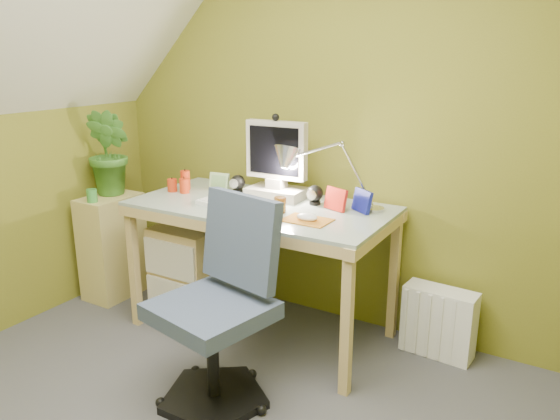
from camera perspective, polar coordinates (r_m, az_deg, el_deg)
The scene contains 19 objects.
wall_back at distance 3.31m, azimuth 5.40°, elevation 8.35°, with size 3.20×0.01×2.40m, color olive.
desk at distance 3.28m, azimuth -1.99°, elevation -6.18°, with size 1.50×0.75×0.80m, color tan, non-canonical shape.
monitor at distance 3.24m, azimuth -0.36°, elevation 5.38°, with size 0.35×0.20×0.47m, color beige, non-canonical shape.
speaker_left at distance 3.41m, azimuth -4.42°, elevation 2.75°, with size 0.09×0.09×0.11m, color black, non-canonical shape.
speaker_right at distance 3.13m, azimuth 3.68°, elevation 1.57°, with size 0.09×0.09×0.11m, color black, non-canonical shape.
keyboard at distance 3.07m, azimuth -4.73°, elevation 0.41°, with size 0.48×0.15×0.02m, color white.
mousepad at distance 2.84m, azimuth 2.84°, elevation -1.07°, with size 0.24×0.17×0.01m, color #B86D1C.
mouse at distance 2.84m, azimuth 2.85°, elevation -0.75°, with size 0.12×0.07×0.04m, color white.
amber_tumbler at distance 2.98m, azimuth 0.01°, elevation 0.54°, with size 0.07×0.07×0.09m, color brown.
candle_cluster at distance 3.49m, azimuth -10.29°, elevation 2.96°, with size 0.16×0.14×0.12m, color red, non-canonical shape.
photo_frame_red at distance 3.03m, azimuth 5.85°, elevation 1.14°, with size 0.15×0.02×0.12m, color red.
photo_frame_blue at distance 3.02m, azimuth 8.58°, elevation 0.95°, with size 0.15×0.02×0.12m, color navy.
photo_frame_green at distance 3.47m, azimuth -6.37°, elevation 2.95°, with size 0.13×0.02×0.11m, color #9BBC81.
desk_lamp at distance 3.03m, azimuth 6.97°, elevation 5.23°, with size 0.52×0.22×0.55m, color silver, non-canonical shape.
side_ledge at distance 3.95m, azimuth -17.07°, elevation -3.65°, with size 0.26×0.41×0.71m, color #CCBA6B.
potted_plant at distance 3.82m, azimuth -17.32°, elevation 5.76°, with size 0.32×0.26×0.58m, color #387025.
green_cup at distance 3.72m, azimuth -19.06°, elevation 1.42°, with size 0.07×0.07×0.09m, color #3B8E3B.
task_chair at distance 2.60m, azimuth -7.24°, elevation -9.99°, with size 0.56×0.56×1.02m, color #3B4861, non-canonical shape.
radiator at distance 3.24m, azimuth 16.25°, elevation -11.15°, with size 0.39×0.16×0.39m, color white.
Camera 1 is at (1.41, -1.36, 1.65)m, focal length 35.00 mm.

